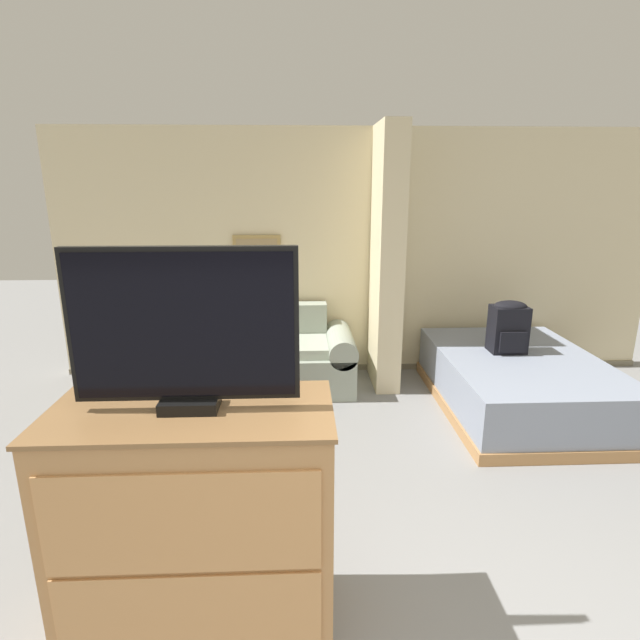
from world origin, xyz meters
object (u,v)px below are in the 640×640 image
backpack (509,326)px  tv_dresser (199,523)px  table_lamp (134,305)px  bed (517,381)px  couch (257,358)px  coffee_table (252,392)px  tv (185,331)px

backpack → tv_dresser: bearing=-134.6°
table_lamp → backpack: (3.60, -0.49, -0.12)m
bed → tv_dresser: bearing=-137.1°
tv_dresser → bed: 3.42m
couch → coffee_table: size_ratio=2.97×
couch → backpack: bearing=-11.2°
couch → bed: bearing=-13.9°
tv_dresser → tv: bearing=90.0°
couch → table_lamp: (-1.21, 0.02, 0.57)m
coffee_table → tv: 2.28m
table_lamp → backpack: table_lamp is taller
tv → bed: (2.49, 2.31, -1.21)m
table_lamp → tv: (1.18, -2.94, 0.59)m
couch → tv_dresser: size_ratio=1.66×
couch → table_lamp: bearing=179.2°
backpack → bed: bearing=-60.2°
couch → coffee_table: 0.94m
table_lamp → backpack: 3.63m
couch → backpack: 2.48m
coffee_table → tv: size_ratio=0.73×
backpack → tv: bearing=-134.6°
table_lamp → backpack: size_ratio=0.98×
bed → tv: bearing=-137.2°
bed → backpack: size_ratio=4.07×
couch → coffee_table: bearing=-88.4°
coffee_table → backpack: backpack is taller
table_lamp → tv_dresser: tv_dresser is taller
bed → coffee_table: bearing=-172.3°
tv_dresser → backpack: bearing=45.4°
couch → backpack: (2.39, -0.47, 0.45)m
tv_dresser → coffee_table: bearing=88.5°
table_lamp → tv: 3.22m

